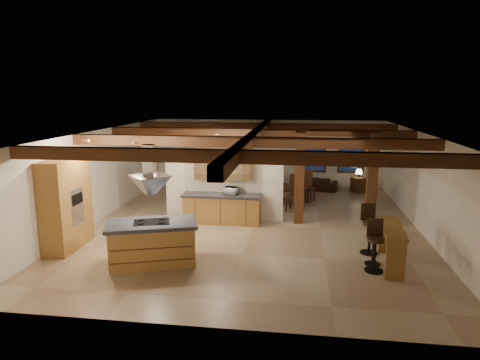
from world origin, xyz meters
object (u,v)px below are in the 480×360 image
at_px(kitchen_island, 152,242).
at_px(bar_counter, 392,239).
at_px(sofa, 314,183).
at_px(dining_table, 282,195).

xyz_separation_m(kitchen_island, bar_counter, (5.68, 0.63, 0.13)).
relative_size(sofa, bar_counter, 1.02).
distance_m(dining_table, sofa, 2.82).
relative_size(kitchen_island, dining_table, 1.26).
bearing_deg(dining_table, kitchen_island, -95.49).
xyz_separation_m(kitchen_island, sofa, (4.12, 8.66, -0.25)).
relative_size(kitchen_island, bar_counter, 1.25).
relative_size(dining_table, bar_counter, 0.99).
height_order(dining_table, sofa, dining_table).
bearing_deg(sofa, kitchen_island, 76.80).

